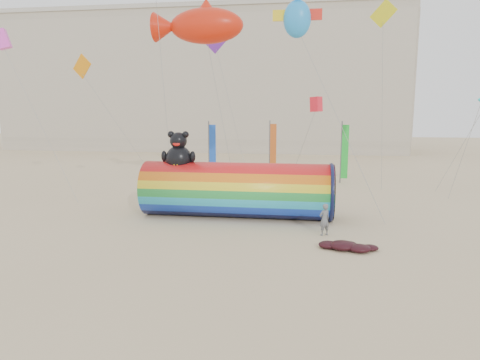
# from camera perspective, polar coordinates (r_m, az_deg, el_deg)

# --- Properties ---
(ground) EXTENTS (160.00, 160.00, 0.00)m
(ground) POSITION_cam_1_polar(r_m,az_deg,el_deg) (22.19, -1.86, -6.72)
(ground) COLOR #CCB58C
(ground) RESTS_ON ground
(hotel_building) EXTENTS (60.40, 15.40, 20.60)m
(hotel_building) POSITION_cam_1_polar(r_m,az_deg,el_deg) (68.89, -4.96, 12.82)
(hotel_building) COLOR #B7AD99
(hotel_building) RESTS_ON ground
(windsock_assembly) EXTENTS (10.86, 3.31, 5.01)m
(windsock_assembly) POSITION_cam_1_polar(r_m,az_deg,el_deg) (24.60, -0.43, -1.14)
(windsock_assembly) COLOR red
(windsock_assembly) RESTS_ON ground
(kite_handler) EXTENTS (0.70, 0.65, 1.60)m
(kite_handler) POSITION_cam_1_polar(r_m,az_deg,el_deg) (21.53, 11.19, -5.20)
(kite_handler) COLOR slate
(kite_handler) RESTS_ON ground
(fabric_bundle) EXTENTS (2.62, 1.35, 0.41)m
(fabric_bundle) POSITION_cam_1_polar(r_m,az_deg,el_deg) (19.76, 14.09, -8.54)
(fabric_bundle) COLOR #3D0B13
(fabric_bundle) RESTS_ON ground
(festival_banners) EXTENTS (11.66, 2.74, 5.20)m
(festival_banners) POSITION_cam_1_polar(r_m,az_deg,el_deg) (36.78, 4.78, 3.87)
(festival_banners) COLOR #59595E
(festival_banners) RESTS_ON ground
(flying_kites) EXTENTS (31.16, 12.94, 8.46)m
(flying_kites) POSITION_cam_1_polar(r_m,az_deg,el_deg) (26.66, 1.86, 19.84)
(flying_kites) COLOR #2192EC
(flying_kites) RESTS_ON ground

